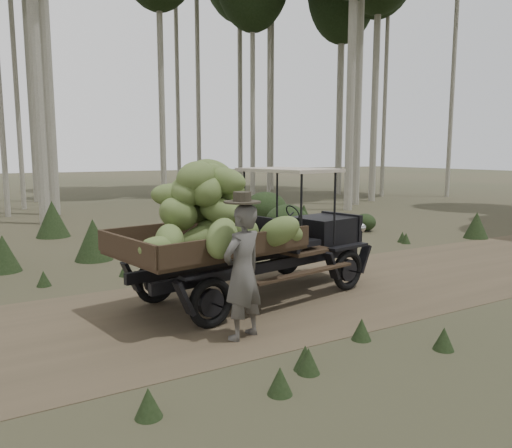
% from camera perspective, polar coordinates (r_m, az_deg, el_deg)
% --- Properties ---
extents(ground, '(120.00, 120.00, 0.00)m').
position_cam_1_polar(ground, '(9.06, 6.15, -7.91)').
color(ground, '#473D2B').
rests_on(ground, ground).
extents(dirt_track, '(70.00, 4.00, 0.01)m').
position_cam_1_polar(dirt_track, '(9.06, 6.15, -7.88)').
color(dirt_track, brown).
rests_on(dirt_track, ground).
extents(banana_truck, '(5.05, 2.83, 2.49)m').
position_cam_1_polar(banana_truck, '(8.16, -2.60, 0.48)').
color(banana_truck, black).
rests_on(banana_truck, ground).
extents(farmer, '(0.78, 0.64, 2.00)m').
position_cam_1_polar(farmer, '(6.69, -1.55, -5.32)').
color(farmer, '#514E4A').
rests_on(farmer, ground).
extents(undergrowth, '(23.66, 23.74, 1.38)m').
position_cam_1_polar(undergrowth, '(8.80, -5.55, -4.77)').
color(undergrowth, '#233319').
rests_on(undergrowth, ground).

